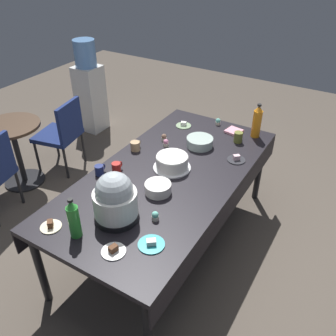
# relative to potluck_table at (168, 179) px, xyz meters

# --- Properties ---
(ground) EXTENTS (9.00, 9.00, 0.00)m
(ground) POSITION_rel_potluck_table_xyz_m (0.00, 0.00, -0.69)
(ground) COLOR brown
(potluck_table) EXTENTS (2.20, 1.10, 0.75)m
(potluck_table) POSITION_rel_potluck_table_xyz_m (0.00, 0.00, 0.00)
(potluck_table) COLOR black
(potluck_table) RESTS_ON ground
(frosted_layer_cake) EXTENTS (0.31, 0.31, 0.12)m
(frosted_layer_cake) POSITION_rel_potluck_table_xyz_m (0.08, 0.01, 0.12)
(frosted_layer_cake) COLOR silver
(frosted_layer_cake) RESTS_ON potluck_table
(slow_cooker) EXTENTS (0.31, 0.31, 0.36)m
(slow_cooker) POSITION_rel_potluck_table_xyz_m (-0.64, 0.02, 0.23)
(slow_cooker) COLOR black
(slow_cooker) RESTS_ON potluck_table
(glass_salad_bowl) EXTENTS (0.24, 0.24, 0.08)m
(glass_salad_bowl) POSITION_rel_potluck_table_xyz_m (0.52, -0.02, 0.10)
(glass_salad_bowl) COLOR #B2C6BC
(glass_salad_bowl) RESTS_ON potluck_table
(ceramic_snack_bowl) EXTENTS (0.20, 0.20, 0.08)m
(ceramic_snack_bowl) POSITION_rel_potluck_table_xyz_m (-0.25, -0.07, 0.10)
(ceramic_snack_bowl) COLOR silver
(ceramic_snack_bowl) RESTS_ON potluck_table
(dessert_plate_cream) EXTENTS (0.14, 0.14, 0.05)m
(dessert_plate_cream) POSITION_rel_potluck_table_xyz_m (-0.94, 0.34, 0.07)
(dessert_plate_cream) COLOR beige
(dessert_plate_cream) RESTS_ON potluck_table
(dessert_plate_sage) EXTENTS (0.15, 0.15, 0.05)m
(dessert_plate_sage) POSITION_rel_potluck_table_xyz_m (0.79, 0.29, 0.07)
(dessert_plate_sage) COLOR #8CA87F
(dessert_plate_sage) RESTS_ON potluck_table
(dessert_plate_white) EXTENTS (0.15, 0.15, 0.05)m
(dessert_plate_white) POSITION_rel_potluck_table_xyz_m (-0.90, -0.15, 0.07)
(dessert_plate_white) COLOR white
(dessert_plate_white) RESTS_ON potluck_table
(dessert_plate_charcoal) EXTENTS (0.16, 0.16, 0.05)m
(dessert_plate_charcoal) POSITION_rel_potluck_table_xyz_m (0.47, -0.40, 0.07)
(dessert_plate_charcoal) COLOR #2D2D33
(dessert_plate_charcoal) RESTS_ON potluck_table
(dessert_plate_teal) EXTENTS (0.17, 0.17, 0.04)m
(dessert_plate_teal) POSITION_rel_potluck_table_xyz_m (-0.73, -0.32, 0.07)
(dessert_plate_teal) COLOR teal
(dessert_plate_teal) RESTS_ON potluck_table
(cupcake_vanilla) EXTENTS (0.05, 0.05, 0.07)m
(cupcake_vanilla) POSITION_rel_potluck_table_xyz_m (-0.52, -0.21, 0.09)
(cupcake_vanilla) COLOR beige
(cupcake_vanilla) RESTS_ON potluck_table
(cupcake_cocoa) EXTENTS (0.05, 0.05, 0.07)m
(cupcake_cocoa) POSITION_rel_potluck_table_xyz_m (0.36, 0.24, 0.09)
(cupcake_cocoa) COLOR beige
(cupcake_cocoa) RESTS_ON potluck_table
(cupcake_mint) EXTENTS (0.05, 0.05, 0.07)m
(cupcake_mint) POSITION_rel_potluck_table_xyz_m (0.44, 0.31, 0.09)
(cupcake_mint) COLOR beige
(cupcake_mint) RESTS_ON potluck_table
(cupcake_lemon) EXTENTS (0.05, 0.05, 0.07)m
(cupcake_lemon) POSITION_rel_potluck_table_xyz_m (0.99, 0.01, 0.09)
(cupcake_lemon) COLOR beige
(cupcake_lemon) RESTS_ON potluck_table
(soda_bottle_lime_soda) EXTENTS (0.08, 0.08, 0.30)m
(soda_bottle_lime_soda) POSITION_rel_potluck_table_xyz_m (-0.90, 0.14, 0.20)
(soda_bottle_lime_soda) COLOR green
(soda_bottle_lime_soda) RESTS_ON potluck_table
(soda_bottle_orange_juice) EXTENTS (0.08, 0.08, 0.33)m
(soda_bottle_orange_juice) POSITION_rel_potluck_table_xyz_m (0.95, -0.39, 0.22)
(soda_bottle_orange_juice) COLOR orange
(soda_bottle_orange_juice) RESTS_ON potluck_table
(coffee_mug_red) EXTENTS (0.11, 0.07, 0.09)m
(coffee_mug_red) POSITION_rel_potluck_table_xyz_m (-0.20, 0.36, 0.11)
(coffee_mug_red) COLOR #B2231E
(coffee_mug_red) RESTS_ON potluck_table
(coffee_mug_olive) EXTENTS (0.12, 0.08, 0.10)m
(coffee_mug_olive) POSITION_rel_potluck_table_xyz_m (0.77, -0.29, 0.11)
(coffee_mug_olive) COLOR olive
(coffee_mug_olive) RESTS_ON potluck_table
(coffee_mug_tan) EXTENTS (0.12, 0.08, 0.08)m
(coffee_mug_tan) POSITION_rel_potluck_table_xyz_m (0.16, 0.44, 0.10)
(coffee_mug_tan) COLOR tan
(coffee_mug_tan) RESTS_ON potluck_table
(coffee_mug_navy) EXTENTS (0.11, 0.07, 0.08)m
(coffee_mug_navy) POSITION_rel_potluck_table_xyz_m (-0.30, 0.46, 0.10)
(coffee_mug_navy) COLOR navy
(coffee_mug_navy) RESTS_ON potluck_table
(paper_napkin_stack) EXTENTS (0.16, 0.16, 0.02)m
(paper_napkin_stack) POSITION_rel_potluck_table_xyz_m (0.92, -0.19, 0.07)
(paper_napkin_stack) COLOR pink
(paper_napkin_stack) RESTS_ON potluck_table
(maroon_chair_right) EXTENTS (0.52, 0.52, 0.85)m
(maroon_chair_right) POSITION_rel_potluck_table_xyz_m (0.42, 1.65, -0.20)
(maroon_chair_right) COLOR navy
(maroon_chair_right) RESTS_ON ground
(round_cafe_table) EXTENTS (0.60, 0.60, 0.72)m
(round_cafe_table) POSITION_rel_potluck_table_xyz_m (-0.05, 1.87, -0.19)
(round_cafe_table) COLOR #473323
(round_cafe_table) RESTS_ON ground
(water_cooler) EXTENTS (0.32, 0.32, 1.24)m
(water_cooler) POSITION_rel_potluck_table_xyz_m (1.36, 2.06, -0.10)
(water_cooler) COLOR silver
(water_cooler) RESTS_ON ground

